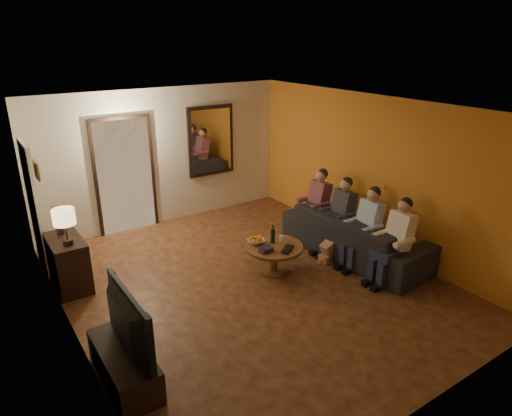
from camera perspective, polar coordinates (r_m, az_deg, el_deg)
floor at (r=6.95m, az=-0.68°, el=-9.35°), size 5.00×6.00×0.01m
ceiling at (r=6.07m, az=-0.78°, el=12.35°), size 5.00×6.00×0.01m
back_wall at (r=8.95m, az=-11.40°, el=6.26°), size 5.00×0.02×2.60m
front_wall at (r=4.45m, az=21.40°, el=-10.45°), size 5.00×0.02×2.60m
left_wall at (r=5.54m, az=-22.94°, el=-4.31°), size 0.02×6.00×2.60m
right_wall at (r=7.97m, az=14.50°, el=4.21°), size 0.02×6.00×2.60m
orange_accent at (r=7.97m, az=14.46°, el=4.19°), size 0.01×6.00×2.60m
kitchen_doorway at (r=8.73m, az=-16.06°, el=3.78°), size 1.00×0.06×2.10m
door_trim at (r=8.72m, az=-16.03°, el=3.76°), size 1.12×0.04×2.22m
fridge_glimpse at (r=8.86m, az=-14.44°, el=3.15°), size 0.45×0.03×1.70m
mirror_frame at (r=9.28m, az=-5.66°, el=8.37°), size 1.00×0.05×1.40m
mirror_glass at (r=9.25m, az=-5.57°, el=8.33°), size 0.86×0.02×1.26m
white_door at (r=7.78m, az=-25.97°, el=0.10°), size 0.06×0.85×2.04m
framed_art at (r=6.59m, az=-25.77°, el=4.26°), size 0.03×0.28×0.24m
art_canvas at (r=6.59m, az=-25.64°, el=4.29°), size 0.01×0.22×0.18m
dresser at (r=7.23m, az=-22.39°, el=-6.37°), size 0.45×0.86×0.77m
table_lamp at (r=6.77m, az=-22.73°, el=-2.19°), size 0.30×0.30×0.54m
flower_vase at (r=7.19m, az=-23.43°, el=-1.39°), size 0.14×0.14×0.44m
tv_stand at (r=5.34m, az=-16.13°, el=-18.37°), size 0.45×1.17×0.39m
tv at (r=5.03m, az=-16.75°, el=-13.63°), size 1.18×0.15×0.68m
sofa at (r=7.78m, az=12.34°, el=-3.33°), size 2.63×1.17×0.75m
person_a at (r=7.09m, az=17.11°, el=-4.27°), size 0.60×0.40×1.20m
person_b at (r=7.43m, az=13.58°, el=-2.70°), size 0.60×0.40×1.20m
person_c at (r=7.81m, az=10.38°, el=-1.26°), size 0.60×0.40×1.20m
person_d at (r=8.22m, az=7.50°, el=0.05°), size 0.60×0.40×1.20m
dog at (r=7.59m, az=9.69°, el=-4.54°), size 0.57×0.25×0.56m
coffee_table at (r=7.16m, az=2.22°, el=-6.34°), size 1.03×1.03×0.45m
bowl at (r=7.12m, az=0.03°, el=-4.21°), size 0.26×0.26×0.06m
oranges at (r=7.09m, az=0.03°, el=-3.71°), size 0.20×0.20×0.08m
wine_bottle at (r=7.10m, az=2.12°, el=-3.20°), size 0.07×0.07×0.31m
wine_glass at (r=7.18m, az=3.18°, el=-3.86°), size 0.06×0.06×0.10m
book_stack at (r=6.86m, az=1.26°, el=-5.20°), size 0.20×0.15×0.07m
laptop at (r=6.91m, az=4.30°, el=-5.25°), size 0.39×0.36×0.03m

